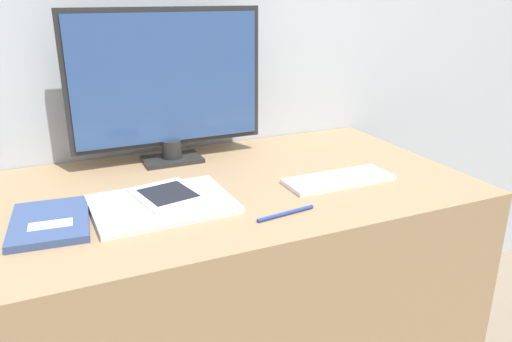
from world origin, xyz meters
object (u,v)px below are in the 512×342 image
object	(u,v)px
keyboard	(339,179)
laptop	(162,204)
notebook	(50,222)
monitor	(168,85)
ereader	(168,195)
pen	(286,213)

from	to	relation	value
keyboard	laptop	xyz separation A→B (m)	(-0.46, 0.03, 0.00)
keyboard	notebook	size ratio (longest dim) A/B	1.24
monitor	notebook	distance (m)	0.52
laptop	ereader	size ratio (longest dim) A/B	1.68
monitor	pen	distance (m)	0.54
notebook	pen	distance (m)	0.51
ereader	monitor	bearing A→B (deg)	73.32
notebook	monitor	bearing A→B (deg)	41.86
monitor	laptop	xyz separation A→B (m)	(-0.11, -0.32, -0.22)
ereader	pen	size ratio (longest dim) A/B	1.29
monitor	keyboard	distance (m)	0.54
laptop	pen	world-z (taller)	laptop
notebook	pen	size ratio (longest dim) A/B	1.58
keyboard	notebook	xyz separation A→B (m)	(-0.71, 0.03, 0.00)
laptop	notebook	xyz separation A→B (m)	(-0.24, 0.01, -0.00)
laptop	pen	distance (m)	0.29
monitor	keyboard	xyz separation A→B (m)	(0.35, -0.35, -0.22)
ereader	notebook	distance (m)	0.26
monitor	keyboard	world-z (taller)	monitor
laptop	ereader	bearing A→B (deg)	43.79
pen	monitor	bearing A→B (deg)	105.47
monitor	laptop	distance (m)	0.40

